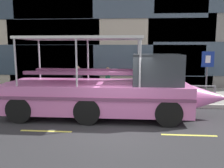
# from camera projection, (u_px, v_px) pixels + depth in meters

# --- Properties ---
(ground_plane) EXTENTS (120.00, 120.00, 0.00)m
(ground_plane) POSITION_uv_depth(u_px,v_px,m) (117.00, 128.00, 8.44)
(ground_plane) COLOR #2B2B2D
(sidewalk) EXTENTS (32.00, 4.80, 0.18)m
(sidewalk) POSITION_uv_depth(u_px,v_px,m) (123.00, 95.00, 13.95)
(sidewalk) COLOR gray
(sidewalk) RESTS_ON ground_plane
(curb_edge) EXTENTS (32.00, 0.18, 0.18)m
(curb_edge) POSITION_uv_depth(u_px,v_px,m) (121.00, 105.00, 11.49)
(curb_edge) COLOR #B2ADA3
(curb_edge) RESTS_ON ground_plane
(lane_centreline) EXTENTS (25.80, 0.12, 0.01)m
(lane_centreline) POSITION_uv_depth(u_px,v_px,m) (116.00, 133.00, 7.89)
(lane_centreline) COLOR #DBD64C
(lane_centreline) RESTS_ON ground_plane
(curb_guardrail) EXTENTS (10.65, 0.09, 0.86)m
(curb_guardrail) POSITION_uv_depth(u_px,v_px,m) (106.00, 90.00, 11.78)
(curb_guardrail) COLOR gray
(curb_guardrail) RESTS_ON sidewalk
(parking_sign) EXTENTS (0.60, 0.12, 2.48)m
(parking_sign) POSITION_uv_depth(u_px,v_px,m) (207.00, 68.00, 11.67)
(parking_sign) COLOR #4C4F54
(parking_sign) RESTS_ON sidewalk
(duck_tour_boat) EXTENTS (9.29, 2.70, 3.27)m
(duck_tour_boat) POSITION_uv_depth(u_px,v_px,m) (110.00, 90.00, 9.76)
(duck_tour_boat) COLOR pink
(duck_tour_boat) RESTS_ON ground_plane
(pedestrian_near_bow) EXTENTS (0.31, 0.41, 1.62)m
(pedestrian_near_bow) POSITION_uv_depth(u_px,v_px,m) (166.00, 79.00, 12.80)
(pedestrian_near_bow) COLOR black
(pedestrian_near_bow) RESTS_ON sidewalk
(pedestrian_mid_left) EXTENTS (0.29, 0.41, 1.59)m
(pedestrian_mid_left) POSITION_uv_depth(u_px,v_px,m) (108.00, 79.00, 13.12)
(pedestrian_mid_left) COLOR black
(pedestrian_mid_left) RESTS_ON sidewalk
(pedestrian_mid_right) EXTENTS (0.47, 0.25, 1.65)m
(pedestrian_mid_right) POSITION_uv_depth(u_px,v_px,m) (78.00, 78.00, 13.22)
(pedestrian_mid_right) COLOR #47423D
(pedestrian_mid_right) RESTS_ON sidewalk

